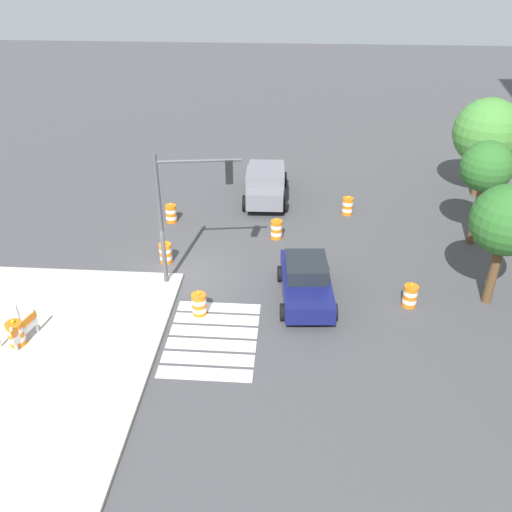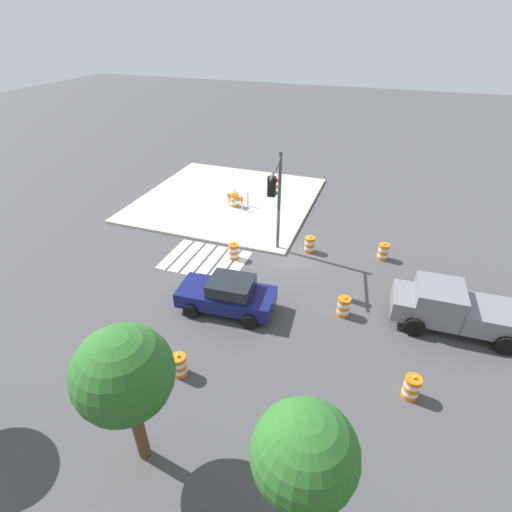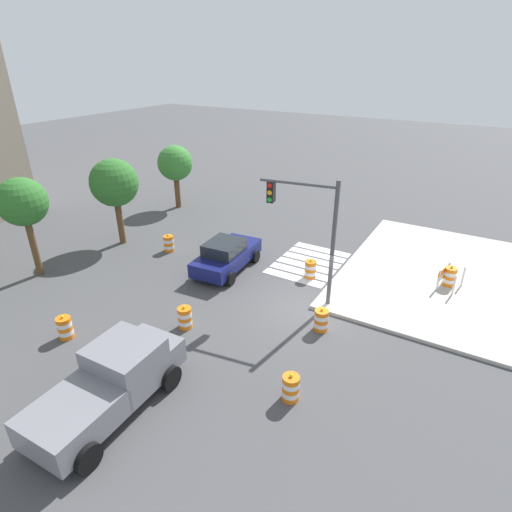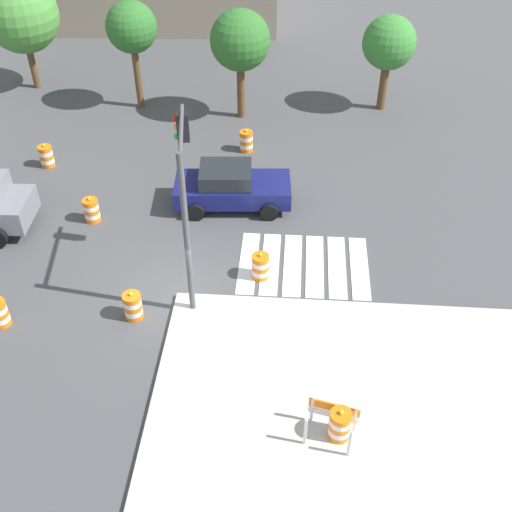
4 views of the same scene
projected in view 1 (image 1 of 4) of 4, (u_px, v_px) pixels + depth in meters
name	position (u px, v px, depth m)	size (l,w,h in m)	color
ground_plane	(184.00, 277.00, 23.06)	(120.00, 120.00, 0.00)	#474749
crosswalk_stripes	(212.00, 338.00, 19.50)	(4.35, 3.20, 0.02)	silver
sports_car	(306.00, 281.00, 21.29)	(4.42, 2.38, 1.63)	navy
pickup_truck	(266.00, 184.00, 29.33)	(5.21, 2.47, 1.92)	slate
traffic_barrel_near_corner	(277.00, 229.00, 25.85)	(0.56, 0.56, 1.02)	orange
traffic_barrel_crosswalk_end	(171.00, 213.00, 27.33)	(0.56, 0.56, 1.02)	orange
traffic_barrel_median_near	(199.00, 304.00, 20.54)	(0.56, 0.56, 1.02)	orange
traffic_barrel_median_far	(348.00, 206.00, 28.10)	(0.56, 0.56, 1.02)	orange
traffic_barrel_far_curb	(166.00, 253.00, 23.90)	(0.56, 0.56, 1.02)	orange
traffic_barrel_lane_center	(410.00, 296.00, 21.03)	(0.56, 0.56, 1.02)	orange
traffic_barrel_on_sidewalk	(16.00, 333.00, 18.79)	(0.56, 0.56, 1.02)	orange
construction_barricade	(21.00, 327.00, 18.89)	(1.38, 1.04, 1.00)	silver
traffic_light_pole	(188.00, 197.00, 20.69)	(0.77, 3.26, 5.50)	#4C4C51
street_tree_streetside_near	(486.00, 168.00, 23.76)	(2.28, 2.28, 4.95)	brown
street_tree_streetside_mid	(487.00, 132.00, 28.61)	(3.53, 3.53, 5.38)	brown
street_tree_corner_lot	(507.00, 221.00, 19.69)	(2.64, 2.64, 4.92)	brown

